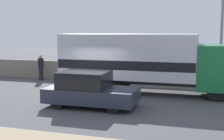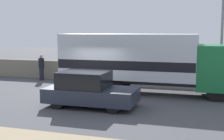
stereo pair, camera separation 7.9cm
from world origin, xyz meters
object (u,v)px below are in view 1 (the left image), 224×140
Objects in this scene: street_lamp at (222,13)px; pedestrian at (41,67)px; car_hatchback at (89,90)px; box_truck at (141,60)px.

street_lamp reaches higher than pedestrian.
street_lamp is 11.67m from pedestrian.
pedestrian reaches higher than car_hatchback.
street_lamp is at bearing -1.15° from pedestrian.
box_truck is (-4.01, -1.87, -2.50)m from street_lamp.
street_lamp is 4.32× the size of pedestrian.
box_truck is 2.27× the size of car_hatchback.
pedestrian is at bearing 134.30° from car_hatchback.
box_truck reaches higher than pedestrian.
pedestrian is at bearing 178.85° from street_lamp.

